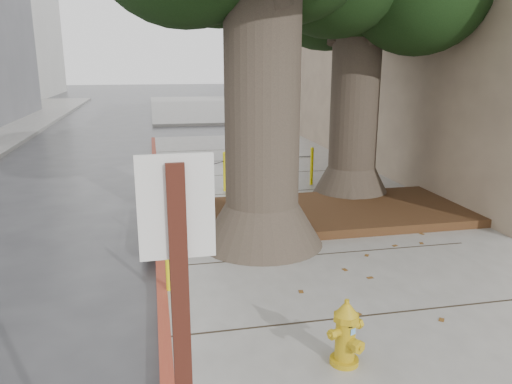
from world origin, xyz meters
TOP-DOWN VIEW (x-y plane):
  - ground at (0.00, 0.00)m, footprint 140.00×140.00m
  - sidewalk_far at (6.00, 30.00)m, footprint 16.00×20.00m
  - curb_red at (-2.00, 2.50)m, footprint 0.14×26.00m
  - planter_bed at (0.90, 3.90)m, footprint 6.40×2.60m
  - building_side_white at (16.00, 26.00)m, footprint 10.00×10.00m
  - building_side_grey at (22.00, 32.00)m, footprint 12.00×14.00m
  - bollard_ring at (-0.87, 4.38)m, footprint 3.79×5.39m
  - fire_hydrant at (-0.23, -0.87)m, footprint 0.38×0.38m
  - car_silver at (4.87, 17.62)m, footprint 3.38×1.51m
  - car_red at (9.22, 17.19)m, footprint 3.64×1.29m

SIDE VIEW (x-z plane):
  - ground at x=0.00m, z-range 0.00..0.00m
  - sidewalk_far at x=6.00m, z-range 0.00..0.15m
  - curb_red at x=-2.00m, z-range -0.01..0.15m
  - planter_bed at x=0.90m, z-range 0.15..0.31m
  - fire_hydrant at x=-0.23m, z-range 0.14..0.84m
  - car_silver at x=4.87m, z-range 0.00..1.13m
  - car_red at x=9.22m, z-range 0.00..1.19m
  - bollard_ring at x=-0.87m, z-range 0.19..1.14m
  - building_side_white at x=16.00m, z-range 0.00..9.00m
  - building_side_grey at x=22.00m, z-range 0.00..12.00m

